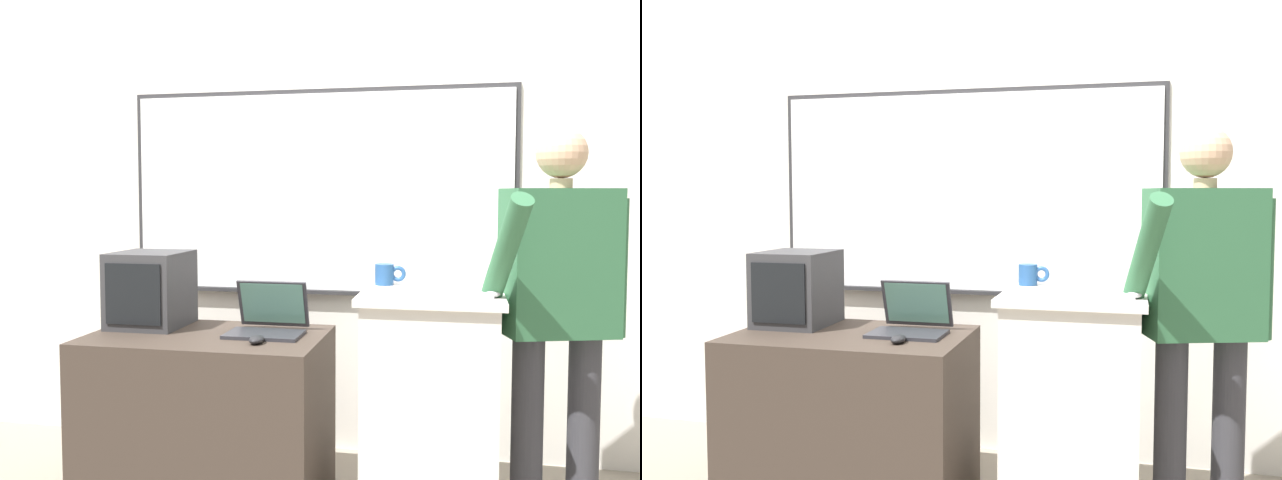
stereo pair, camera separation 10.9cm
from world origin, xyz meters
The scene contains 10 objects.
back_wall centered at (-0.01, 1.23, 1.41)m, with size 6.40×0.17×2.82m.
lectern_podium centered at (0.37, 0.44, 0.49)m, with size 0.58×0.54×0.98m.
side_desk centered at (-0.61, 0.44, 0.38)m, with size 1.04×0.65×0.76m.
person_presenter centered at (0.88, 0.52, 0.96)m, with size 0.62×0.64×1.65m.
laptop centered at (-0.35, 0.52, 0.83)m, with size 0.33×0.29×0.23m.
wireless_keyboard centered at (0.40, 0.38, 0.99)m, with size 0.43×0.12×0.02m.
computer_mouse_by_laptop centered at (-0.34, 0.30, 0.78)m, with size 0.06×0.10×0.03m.
computer_mouse_by_keyboard centered at (0.62, 0.36, 0.99)m, with size 0.06×0.10×0.03m.
crt_monitor centered at (-0.94, 0.57, 0.94)m, with size 0.32×0.36×0.35m.
coffee_mug centered at (0.16, 0.64, 1.03)m, with size 0.14×0.08×0.09m.
Camera 1 is at (0.50, -2.37, 1.38)m, focal length 38.00 mm.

